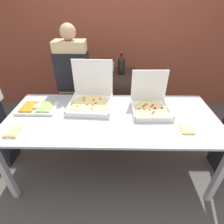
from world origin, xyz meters
TOP-DOWN VIEW (x-y plane):
  - ground_plane at (0.00, 0.00)m, footprint 16.00×16.00m
  - brick_wall_behind at (0.00, 1.70)m, footprint 10.00×0.06m
  - buffet_table at (0.00, 0.00)m, footprint 2.26×0.97m
  - pizza_box_near_left at (0.43, 0.14)m, footprint 0.42×0.44m
  - pizza_box_far_right at (-0.25, 0.26)m, footprint 0.51×0.52m
  - paper_plate_front_center at (-0.93, -0.30)m, footprint 0.21×0.21m
  - paper_plate_front_right at (0.72, -0.22)m, footprint 0.25×0.25m
  - veggie_tray at (-0.85, 0.11)m, footprint 0.42×0.27m
  - sideboard_podium at (0.07, 0.86)m, footprint 0.57×0.53m
  - soda_bottle at (0.11, 0.83)m, footprint 0.10×0.10m
  - soda_can_silver at (-0.02, 0.96)m, footprint 0.07×0.07m
  - person_server_vest at (-0.54, 0.69)m, footprint 0.42×0.24m

SIDE VIEW (x-z plane):
  - ground_plane at x=0.00m, z-range 0.00..0.00m
  - sideboard_podium at x=0.07m, z-range 0.00..0.98m
  - buffet_table at x=0.00m, z-range 0.33..1.15m
  - paper_plate_front_right at x=0.72m, z-range 0.82..0.85m
  - paper_plate_front_center at x=-0.93m, z-range 0.82..0.85m
  - veggie_tray at x=-0.85m, z-range 0.82..0.87m
  - pizza_box_near_left at x=0.43m, z-range 0.69..1.10m
  - pizza_box_far_right at x=-0.25m, z-range 0.67..1.15m
  - person_server_vest at x=-0.54m, z-range 0.10..1.76m
  - soda_can_silver at x=-0.02m, z-range 0.98..1.11m
  - soda_bottle at x=0.11m, z-range 0.96..1.27m
  - brick_wall_behind at x=0.00m, z-range 0.00..2.80m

